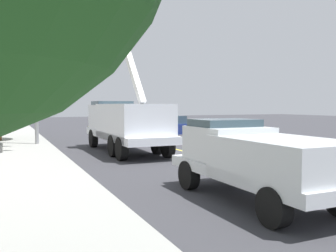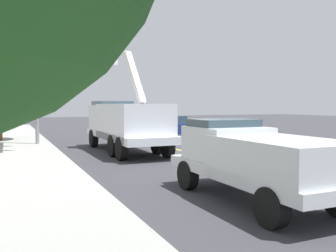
{
  "view_description": "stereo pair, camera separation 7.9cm",
  "coord_description": "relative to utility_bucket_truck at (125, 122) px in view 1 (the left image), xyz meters",
  "views": [
    {
      "loc": [
        -16.6,
        8.81,
        2.47
      ],
      "look_at": [
        0.24,
        1.11,
        1.4
      ],
      "focal_mm": 39.04,
      "sensor_mm": 36.0,
      "label": 1
    },
    {
      "loc": [
        -16.63,
        8.74,
        2.47
      ],
      "look_at": [
        0.24,
        1.11,
        1.4
      ],
      "focal_mm": 39.04,
      "sensor_mm": 36.0,
      "label": 2
    }
  ],
  "objects": [
    {
      "name": "sidewalk_far_side",
      "position": [
        -1.83,
        5.08,
        -1.53
      ],
      "size": [
        60.03,
        4.07,
        0.12
      ],
      "primitive_type": "cube",
      "rotation": [
        0.0,
        0.0,
        -0.01
      ],
      "color": "#9E9E99",
      "rests_on": "ground"
    },
    {
      "name": "ground",
      "position": [
        -1.89,
        -2.85,
        -1.59
      ],
      "size": [
        120.0,
        120.0,
        0.0
      ],
      "primitive_type": "plane",
      "color": "#38383D"
    },
    {
      "name": "traffic_cone_mid_front",
      "position": [
        -4.6,
        -2.16,
        -1.19
      ],
      "size": [
        0.4,
        0.4,
        0.81
      ],
      "color": "black",
      "rests_on": "ground"
    },
    {
      "name": "lane_centre_stripe",
      "position": [
        -1.89,
        -2.85,
        -1.59
      ],
      "size": [
        50.0,
        0.55,
        0.01
      ],
      "primitive_type": "cube",
      "rotation": [
        0.0,
        0.0,
        -0.01
      ],
      "color": "yellow",
      "rests_on": "ground"
    },
    {
      "name": "passing_minivan",
      "position": [
        6.31,
        -5.3,
        -0.62
      ],
      "size": [
        4.81,
        1.98,
        1.69
      ],
      "color": "navy",
      "rests_on": "ground"
    },
    {
      "name": "service_pickup_truck",
      "position": [
        -11.01,
        0.08,
        -0.47
      ],
      "size": [
        5.62,
        2.23,
        2.06
      ],
      "color": "silver",
      "rests_on": "ground"
    },
    {
      "name": "traffic_signal_mast",
      "position": [
        3.33,
        4.03,
        3.63
      ],
      "size": [
        5.45,
        0.58,
        7.83
      ],
      "color": "gray",
      "rests_on": "ground"
    },
    {
      "name": "utility_bucket_truck",
      "position": [
        0.0,
        0.0,
        0.0
      ],
      "size": [
        8.22,
        2.64,
        6.06
      ],
      "color": "white",
      "rests_on": "ground"
    },
    {
      "name": "traffic_cone_mid_rear",
      "position": [
        3.55,
        -1.71,
        -1.25
      ],
      "size": [
        0.4,
        0.4,
        0.69
      ],
      "color": "black",
      "rests_on": "ground"
    }
  ]
}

